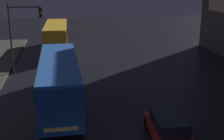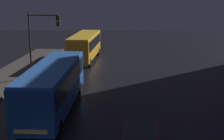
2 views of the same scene
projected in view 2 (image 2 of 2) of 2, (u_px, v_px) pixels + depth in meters
name	position (u px, v px, depth m)	size (l,w,h in m)	color
bus_near	(54.00, 83.00, 20.61)	(2.68, 10.68, 3.23)	#194793
bus_far	(85.00, 44.00, 37.32)	(2.73, 10.15, 3.18)	orange
traffic_light_main	(40.00, 35.00, 28.23)	(2.92, 0.35, 6.23)	#2D2D2D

